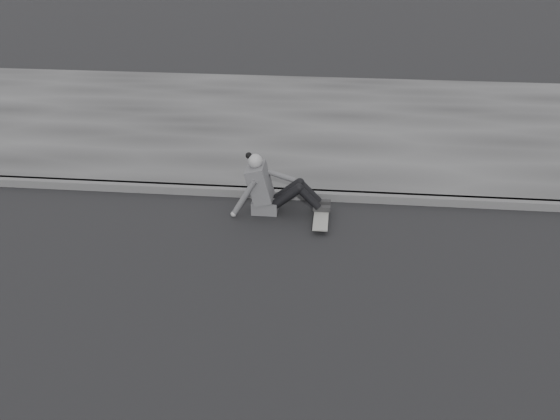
{
  "coord_description": "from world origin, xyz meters",
  "views": [
    {
      "loc": [
        0.57,
        -5.62,
        4.15
      ],
      "look_at": [
        -0.12,
        1.23,
        0.5
      ],
      "focal_mm": 40.0,
      "sensor_mm": 36.0,
      "label": 1
    }
  ],
  "objects": [
    {
      "name": "seated_woman",
      "position": [
        -0.35,
        2.13,
        0.36
      ],
      "size": [
        1.38,
        0.46,
        0.88
      ],
      "color": "#47484A",
      "rests_on": "ground"
    },
    {
      "name": "skateboard",
      "position": [
        0.38,
        1.88,
        0.07
      ],
      "size": [
        0.2,
        0.78,
        0.09
      ],
      "color": "#A9A9A3",
      "rests_on": "ground"
    },
    {
      "name": "ground",
      "position": [
        0.0,
        0.0,
        0.0
      ],
      "size": [
        80.0,
        80.0,
        0.0
      ],
      "primitive_type": "plane",
      "color": "black",
      "rests_on": "ground"
    },
    {
      "name": "sidewalk",
      "position": [
        0.0,
        5.6,
        0.06
      ],
      "size": [
        24.0,
        6.0,
        0.12
      ],
      "primitive_type": "cube",
      "color": "#363636",
      "rests_on": "ground"
    },
    {
      "name": "curb",
      "position": [
        0.0,
        2.58,
        0.06
      ],
      "size": [
        24.0,
        0.16,
        0.12
      ],
      "primitive_type": "cube",
      "color": "#494949",
      "rests_on": "ground"
    }
  ]
}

